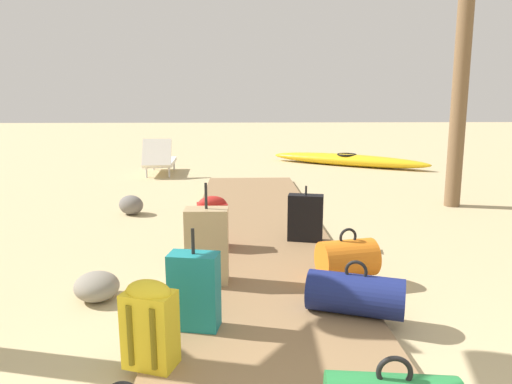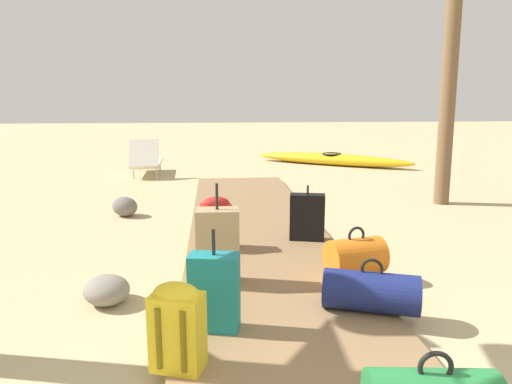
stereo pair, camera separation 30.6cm
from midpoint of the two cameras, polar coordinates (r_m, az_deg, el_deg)
name	(u,v)px [view 2 (the right image)]	position (r m, az deg, el deg)	size (l,w,h in m)	color
ground_plane	(271,275)	(4.37, -0.20, -10.40)	(60.00, 60.00, 0.00)	tan
boardwalk	(261,244)	(5.14, -1.07, -6.51)	(1.62, 8.43, 0.08)	olive
suitcase_teal	(214,292)	(3.19, -8.03, -12.30)	(0.36, 0.24, 0.71)	#197A7F
suitcase_black	(307,217)	(5.12, 4.71, -3.14)	(0.41, 0.24, 0.62)	black
suitcase_tan	(218,246)	(3.91, -7.06, -6.79)	(0.36, 0.22, 0.87)	tan
duffel_bag_orange	(355,256)	(4.18, 10.27, -7.95)	(0.55, 0.43, 0.45)	orange
backpack_yellow	(177,324)	(2.79, -13.06, -15.84)	(0.34, 0.27, 0.53)	gold
duffel_bag_navy	(371,292)	(3.52, 11.70, -12.13)	(0.75, 0.52, 0.41)	navy
backpack_red	(216,221)	(4.82, -6.85, -3.69)	(0.34, 0.25, 0.56)	red
lounge_chair	(146,161)	(10.30, -14.39, 3.83)	(0.67, 1.53, 0.82)	white
kayak	(332,159)	(11.77, 8.73, 4.08)	(3.77, 2.72, 0.30)	gold
rock_left_mid	(107,290)	(4.01, -20.32, -11.43)	(0.41, 0.36, 0.23)	gray
rock_left_near	(125,207)	(6.78, -17.33, -1.76)	(0.38, 0.30, 0.28)	slate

